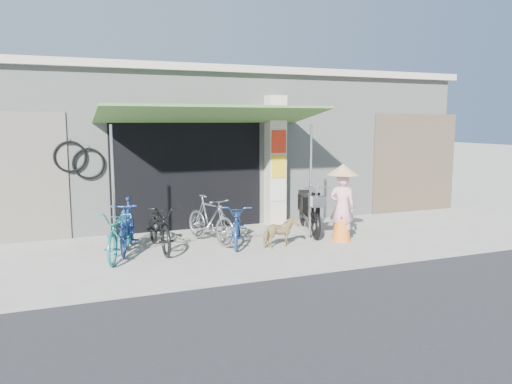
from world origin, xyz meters
name	(u,v)px	position (x,y,z in m)	size (l,w,h in m)	color
ground	(286,251)	(0.00, 0.00, 0.00)	(80.00, 80.00, 0.00)	#AAA499
road_strip	(468,354)	(0.00, -4.50, 0.01)	(80.00, 6.00, 0.01)	#2D2D30
bicycle_shop	(208,143)	(0.00, 5.09, 1.83)	(12.30, 5.30, 3.66)	#949891
shop_pillar	(275,161)	(0.85, 2.45, 1.50)	(0.42, 0.44, 3.00)	beige
awning	(213,116)	(-0.90, 1.63, 2.51)	(4.60, 1.88, 2.72)	#3F692F
neighbour_right	(414,163)	(5.00, 2.59, 1.30)	(2.60, 0.06, 2.60)	brown
bike_teal	(120,233)	(-2.92, 0.68, 0.44)	(0.59, 1.69, 0.89)	#1B7A74
bike_blue	(127,225)	(-2.75, 1.09, 0.49)	(0.46, 1.64, 0.99)	navy
bike_black	(160,227)	(-2.16, 0.97, 0.45)	(0.59, 1.71, 0.90)	black
bike_silver	(210,219)	(-1.12, 1.15, 0.48)	(0.45, 1.59, 0.95)	#99989C
bike_navy	(238,224)	(-0.66, 0.82, 0.42)	(0.55, 1.58, 0.83)	navy
street_dog	(280,233)	(0.03, 0.29, 0.29)	(0.32, 0.70, 0.59)	tan
moped	(309,210)	(1.17, 1.31, 0.50)	(0.76, 1.89, 1.09)	black
nun	(342,202)	(1.41, 0.34, 0.79)	(0.64, 0.64, 1.57)	pink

